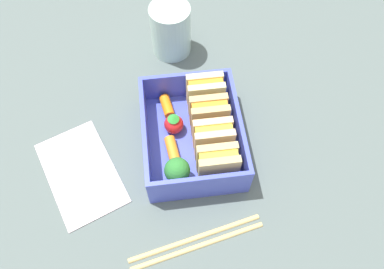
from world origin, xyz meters
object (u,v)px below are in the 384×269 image
Objects in this scene: sandwich_center at (213,139)px; sandwich_center_right at (218,164)px; sandwich_center_left at (209,115)px; folded_napkin at (81,172)px; strawberry_far_left at (174,124)px; chopstick_pair at (197,242)px; broccoli_floret at (177,171)px; carrot_stick_left at (172,149)px; carrot_stick_far_left at (167,106)px; drinking_glass at (171,30)px; sandwich_left at (205,94)px.

sandwich_center is 1.00× the size of sandwich_center_right.
sandwich_center_left reaches higher than folded_napkin.
sandwich_center_left is at bearing 88.51° from strawberry_far_left.
sandwich_center_left and sandwich_center_right have the same top height.
sandwich_center is 1.76× the size of strawberry_far_left.
strawberry_far_left is at bearing -175.88° from chopstick_pair.
sandwich_center is 1.34× the size of broccoli_floret.
carrot_stick_left is at bearing 94.93° from folded_napkin.
sandwich_center_right reaches higher than carrot_stick_far_left.
chopstick_pair is at bearing 8.05° from carrot_stick_left.
drinking_glass reaches higher than chopstick_pair.
sandwich_center_right reaches higher than strawberry_far_left.
broccoli_floret is at bearing 4.48° from carrot_stick_left.
sandwich_center_left is 0.41× the size of folded_napkin.
sandwich_center_right is 13.46cm from carrot_stick_far_left.
broccoli_floret is at bearing -170.22° from chopstick_pair.
carrot_stick_left is (3.81, -0.64, -0.78)cm from strawberry_far_left.
sandwich_center_left is 1.00× the size of sandwich_center_right.
sandwich_center_right is 10.60cm from chopstick_pair.
sandwich_center_left is 7.50cm from carrot_stick_far_left.
carrot_stick_left is at bearing -92.65° from sandwich_center.
folded_napkin is (8.80, -19.41, -4.10)cm from sandwich_left.
sandwich_center_right is at bearing 0.00° from sandwich_center_left.
chopstick_pair is 1.21× the size of folded_napkin.
drinking_glass is at bearing 176.40° from broccoli_floret.
carrot_stick_far_left is 7.64cm from carrot_stick_left.
carrot_stick_far_left is at bearing -169.33° from strawberry_far_left.
drinking_glass is (-17.58, -3.91, 0.18)cm from sandwich_center_left.
carrot_stick_left is at bearing -171.95° from chopstick_pair.
carrot_stick_far_left is at bearing -174.66° from chopstick_pair.
carrot_stick_far_left is at bearing 123.16° from folded_napkin.
sandwich_center is 0.34× the size of chopstick_pair.
carrot_stick_far_left is (-11.86, -5.93, -2.30)cm from sandwich_center_right.
carrot_stick_far_left is at bearing -153.42° from sandwich_center_right.
sandwich_center_left is at bearing 180.00° from sandwich_center_right.
folded_napkin is (-3.17, -13.90, -3.72)cm from broccoli_floret.
folded_napkin is (-3.05, -19.41, -4.10)cm from sandwich_center_right.
carrot_stick_left is (3.68, -5.86, -2.30)cm from sandwich_center_left.
sandwich_center is at bearing 0.00° from sandwich_left.
sandwich_center_left reaches higher than chopstick_pair.
carrot_stick_left is (-0.27, -5.86, -2.30)cm from sandwich_center.
sandwich_center_left is at bearing 122.13° from carrot_stick_left.
sandwich_center is at bearing 10.28° from drinking_glass.
sandwich_center_left is 5.43cm from strawberry_far_left.
strawberry_far_left is 0.91× the size of carrot_stick_left.
sandwich_center_left is 1.00× the size of sandwich_center.
drinking_glass is (-25.60, 1.61, 0.56)cm from broccoli_floret.
sandwich_left reaches higher than strawberry_far_left.
sandwich_center_left and sandwich_center have the same top height.
drinking_glass is 27.61cm from folded_napkin.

